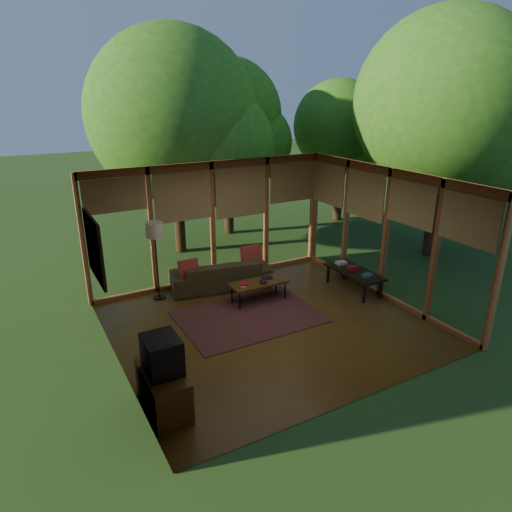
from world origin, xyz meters
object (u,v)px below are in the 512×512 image
sofa (221,274)px  coffee_table (259,283)px  television (162,355)px  floor_lamp (155,234)px  media_cabinet (163,390)px  side_console (354,273)px

sofa → coffee_table: bearing=122.5°
television → floor_lamp: (1.02, 3.46, 0.56)m
sofa → media_cabinet: size_ratio=2.16×
sofa → side_console: 2.91m
media_cabinet → coffee_table: (2.80, 2.34, 0.09)m
side_console → floor_lamp: bearing=156.6°
media_cabinet → television: 0.55m
coffee_table → side_console: bearing=-14.5°
coffee_table → television: bearing=-139.9°
sofa → coffee_table: 1.08m
sofa → side_console: bearing=158.9°
media_cabinet → floor_lamp: floor_lamp is taller
television → side_console: size_ratio=0.39×
television → coffee_table: size_ratio=0.46×
media_cabinet → television: size_ratio=1.82×
media_cabinet → coffee_table: 3.65m
floor_lamp → coffee_table: (1.77, -1.12, -1.01)m
coffee_table → side_console: 2.14m
media_cabinet → side_console: 5.19m
coffee_table → floor_lamp: bearing=147.5°
sofa → media_cabinet: (-2.40, -3.35, -0.02)m
television → side_console: bearing=20.4°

